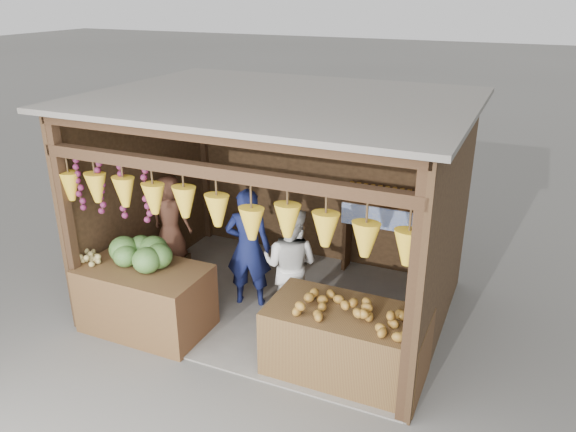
# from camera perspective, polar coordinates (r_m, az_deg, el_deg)

# --- Properties ---
(ground) EXTENTS (80.00, 80.00, 0.00)m
(ground) POSITION_cam_1_polar(r_m,az_deg,el_deg) (7.35, -0.88, -8.84)
(ground) COLOR #514F49
(ground) RESTS_ON ground
(stall_structure) EXTENTS (4.30, 3.30, 2.66)m
(stall_structure) POSITION_cam_1_polar(r_m,az_deg,el_deg) (6.62, -1.38, 3.50)
(stall_structure) COLOR slate
(stall_structure) RESTS_ON ground
(back_shelf) EXTENTS (1.25, 0.32, 1.32)m
(back_shelf) POSITION_cam_1_polar(r_m,az_deg,el_deg) (7.74, 10.19, -0.28)
(back_shelf) COLOR #382314
(back_shelf) RESTS_ON ground
(counter_left) EXTENTS (1.46, 0.85, 0.80)m
(counter_left) POSITION_cam_1_polar(r_m,az_deg,el_deg) (6.87, -14.21, -8.12)
(counter_left) COLOR #4E2E1A
(counter_left) RESTS_ON ground
(counter_right) EXTENTS (1.63, 0.85, 0.75)m
(counter_right) POSITION_cam_1_polar(r_m,az_deg,el_deg) (5.99, 5.89, -12.64)
(counter_right) COLOR #4A2D18
(counter_right) RESTS_ON ground
(stool) EXTENTS (0.35, 0.35, 0.32)m
(stool) POSITION_cam_1_polar(r_m,az_deg,el_deg) (8.05, -11.46, -5.04)
(stool) COLOR black
(stool) RESTS_ON ground
(man_standing) EXTENTS (0.65, 0.52, 1.57)m
(man_standing) POSITION_cam_1_polar(r_m,az_deg,el_deg) (7.00, -4.05, -3.28)
(man_standing) COLOR #131948
(man_standing) RESTS_ON ground
(woman_standing) EXTENTS (0.72, 0.57, 1.46)m
(woman_standing) POSITION_cam_1_polar(r_m,az_deg,el_deg) (6.69, 0.24, -4.98)
(woman_standing) COLOR silver
(woman_standing) RESTS_ON ground
(vendor_seated) EXTENTS (0.59, 0.40, 1.17)m
(vendor_seated) POSITION_cam_1_polar(r_m,az_deg,el_deg) (7.75, -11.88, -0.12)
(vendor_seated) COLOR brown
(vendor_seated) RESTS_ON stool
(melon_pile) EXTENTS (1.00, 0.50, 0.32)m
(melon_pile) POSITION_cam_1_polar(r_m,az_deg,el_deg) (6.72, -14.70, -3.49)
(melon_pile) COLOR #124513
(melon_pile) RESTS_ON counter_left
(tanfruit_pile) EXTENTS (0.34, 0.40, 0.13)m
(tanfruit_pile) POSITION_cam_1_polar(r_m,az_deg,el_deg) (7.01, -19.20, -3.78)
(tanfruit_pile) COLOR #A2914A
(tanfruit_pile) RESTS_ON counter_left
(mango_pile) EXTENTS (1.40, 0.64, 0.22)m
(mango_pile) POSITION_cam_1_polar(r_m,az_deg,el_deg) (5.66, 6.64, -9.14)
(mango_pile) COLOR #AC3F17
(mango_pile) RESTS_ON counter_right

